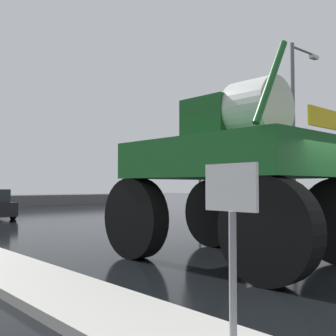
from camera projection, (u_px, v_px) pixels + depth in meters
name	position (u px, v px, depth m)	size (l,w,h in m)	color
ground_plane	(11.00, 219.00, 20.94)	(120.00, 120.00, 0.00)	black
median_island	(45.00, 286.00, 6.64)	(1.43, 9.26, 0.15)	#B2AFA8
lane_arrow_sign	(231.00, 223.00, 3.77)	(0.07, 0.60, 1.74)	#99999E
oversize_sprayer	(235.00, 170.00, 9.29)	(3.90, 5.60, 4.28)	black
traffic_signal_near_right	(197.00, 164.00, 16.94)	(0.24, 0.54, 3.52)	slate
streetlight_near_right	(295.00, 123.00, 18.15)	(2.17, 0.24, 7.99)	slate
bare_tree_right	(214.00, 127.00, 25.39)	(4.07, 4.07, 7.07)	#473828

